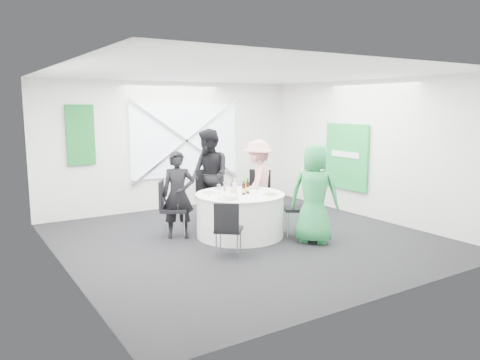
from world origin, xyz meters
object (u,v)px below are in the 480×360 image
chair_back_right (258,191)px  person_man_back (209,176)px  chair_back (209,191)px  chair_front_left (228,226)px  green_water_bottle (246,184)px  clear_water_bottle (235,189)px  person_man_back_left (178,195)px  person_woman_pink (258,181)px  chair_back_left (169,204)px  chair_front_right (303,203)px  person_woman_green (314,194)px  banquet_table (240,215)px

chair_back_right → person_man_back: person_man_back is taller
chair_back → chair_back_right: (0.89, -0.43, -0.02)m
chair_front_left → green_water_bottle: bearing=-92.8°
clear_water_bottle → person_man_back_left: bearing=143.7°
chair_back → person_woman_pink: 0.99m
chair_back_left → chair_front_right: chair_front_right is taller
chair_back_right → chair_front_left: chair_back_right is taller
person_man_back_left → chair_back_right: bearing=35.7°
chair_back → chair_back_left: chair_back is taller
person_woman_pink → person_woman_green: 1.64m
banquet_table → chair_back_left: size_ratio=1.57×
person_man_back → chair_front_right: bearing=29.2°
chair_back → person_woman_pink: person_woman_pink is taller
green_water_bottle → chair_back_left: bearing=157.3°
chair_back_left → person_man_back: bearing=-34.2°
green_water_bottle → banquet_table: bearing=-149.8°
chair_back_left → person_woman_pink: (1.89, 0.01, 0.23)m
chair_back → person_woman_pink: bearing=-34.1°
chair_back → person_man_back_left: 1.25m
banquet_table → person_woman_green: person_woman_green is taller
chair_front_left → clear_water_bottle: bearing=-86.6°
person_man_back_left → person_man_back: 1.19m
person_woman_green → clear_water_bottle: person_woman_green is taller
person_woman_green → green_water_bottle: 1.28m
banquet_table → person_woman_green: bearing=-50.0°
chair_front_right → person_woman_green: person_woman_green is taller
chair_front_left → person_man_back: (0.82, 2.08, 0.42)m
chair_front_right → person_woman_green: size_ratio=0.60×
chair_front_left → person_woman_pink: 2.29m
chair_back → chair_front_left: 2.31m
chair_back → green_water_bottle: bearing=-80.6°
banquet_table → chair_back_left: (-1.07, 0.63, 0.21)m
green_water_bottle → clear_water_bottle: size_ratio=1.12×
chair_front_right → person_man_back_left: bearing=-87.8°
chair_front_left → banquet_table: bearing=-90.0°
chair_back_right → person_woman_green: size_ratio=0.60×
person_man_back_left → person_woman_pink: person_woman_pink is taller
clear_water_bottle → chair_back_right: bearing=38.8°
chair_back → banquet_table: bearing=-90.0°
chair_back_left → chair_front_left: (0.26, -1.57, -0.08)m
clear_water_bottle → chair_front_left: bearing=-127.4°
chair_back_left → person_woman_green: (1.91, -1.63, 0.25)m
chair_back_right → person_man_back_left: person_man_back_left is taller
person_woman_pink → clear_water_bottle: size_ratio=5.60×
green_water_bottle → chair_back: bearing=97.4°
person_woman_pink → chair_front_right: bearing=57.8°
person_man_back → clear_water_bottle: size_ratio=6.34×
chair_back → chair_front_left: bearing=-109.7°
person_man_back → person_woman_green: person_man_back is taller
person_man_back_left → green_water_bottle: 1.21m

